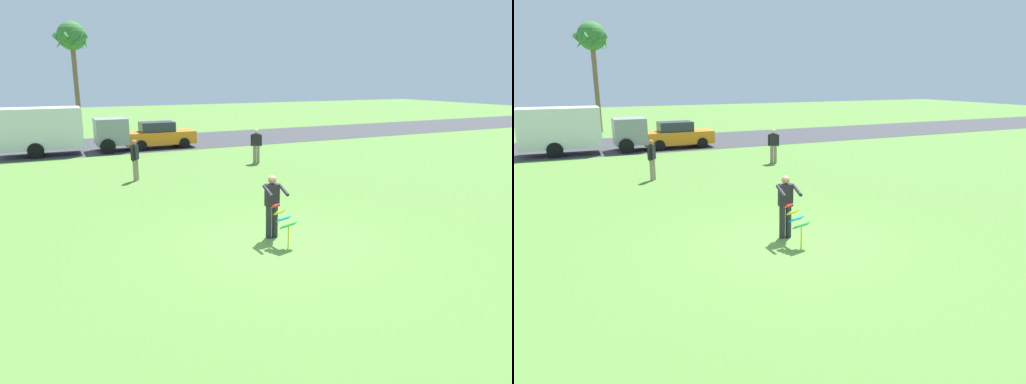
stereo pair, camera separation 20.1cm
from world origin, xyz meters
TOP-DOWN VIEW (x-y plane):
  - ground_plane at (0.00, 0.00)m, footprint 120.00×120.00m
  - road_strip at (0.00, 20.12)m, footprint 120.00×8.00m
  - person_kite_flyer at (0.02, 0.50)m, footprint 0.58×0.68m
  - kite_held at (-0.01, -0.21)m, footprint 0.53×0.71m
  - parked_truck_grey_van at (-4.58, 17.72)m, footprint 6.72×2.17m
  - parked_car_orange at (1.12, 17.72)m, footprint 4.21×1.86m
  - palm_tree_right_near at (-2.61, 28.18)m, footprint 2.58×2.71m
  - person_walker_near at (-1.96, 9.15)m, footprint 0.38×0.49m
  - person_walker_far at (4.32, 10.56)m, footprint 0.50×0.37m

SIDE VIEW (x-z plane):
  - ground_plane at x=0.00m, z-range 0.00..0.00m
  - road_strip at x=0.00m, z-range 0.00..0.01m
  - kite_held at x=-0.01m, z-range 0.18..1.26m
  - parked_car_orange at x=1.12m, z-range -0.03..1.57m
  - person_walker_near at x=-1.96m, z-range 0.07..1.80m
  - person_walker_far at x=4.32m, z-range 0.07..1.80m
  - person_kite_flyer at x=0.02m, z-range 0.09..1.82m
  - parked_truck_grey_van at x=-4.58m, z-range 0.10..2.72m
  - palm_tree_right_near at x=-2.61m, z-range 2.74..11.03m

